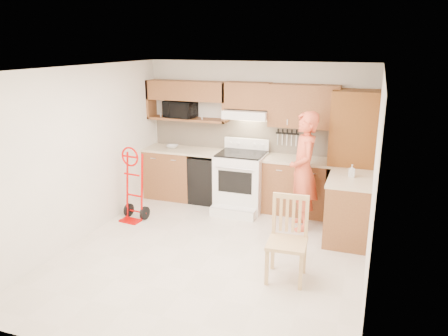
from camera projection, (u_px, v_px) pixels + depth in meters
The scene contains 28 objects.
floor at pixel (212, 255), 5.97m from camera, with size 4.00×4.50×0.02m, color beige.
ceiling at pixel (210, 67), 5.26m from camera, with size 4.00×4.50×0.02m, color white.
wall_back at pixel (257, 134), 7.66m from camera, with size 4.00×0.02×2.50m, color white.
wall_front at pixel (113, 239), 3.57m from camera, with size 4.00×0.02×2.50m, color white.
wall_left at pixel (81, 154), 6.25m from camera, with size 0.02×4.50×2.50m, color white.
wall_right at pixel (375, 183), 4.98m from camera, with size 0.02×4.50×2.50m, color white.
backsplash at pixel (257, 137), 7.65m from camera, with size 3.92×0.03×0.55m, color beige.
lower_cab_left at pixel (172, 173), 8.10m from camera, with size 0.90×0.60×0.90m, color brown.
dishwasher at pixel (209, 179), 7.87m from camera, with size 0.60×0.60×0.85m, color black.
lower_cab_right at pixel (298, 187), 7.34m from camera, with size 1.14×0.60×0.90m, color brown.
countertop_left at pixel (186, 150), 7.87m from camera, with size 1.50×0.63×0.04m, color beige.
countertop_right at pixel (300, 160), 7.21m from camera, with size 1.14×0.63×0.04m, color beige.
cab_return_right at pixel (348, 210), 6.34m from camera, with size 0.60×1.00×0.90m, color brown.
countertop_return at pixel (351, 179), 6.21m from camera, with size 0.63×1.00×0.04m, color beige.
pantry_tall at pixel (352, 157), 6.91m from camera, with size 0.70×0.60×2.10m, color brown.
upper_cab_left at pixel (187, 91), 7.70m from camera, with size 1.50×0.33×0.34m, color brown.
upper_shelf_mw at pixel (188, 119), 7.84m from camera, with size 1.50×0.33×0.04m, color brown.
upper_cab_center at pixel (248, 95), 7.35m from camera, with size 0.76×0.33×0.44m, color brown.
upper_cab_right at pixel (304, 106), 7.09m from camera, with size 1.14×0.33×0.70m, color brown.
range_hood at pixel (247, 114), 7.38m from camera, with size 0.76×0.46×0.14m, color white.
knife_strip at pixel (287, 137), 7.44m from camera, with size 0.40×0.05×0.29m, color black, non-canonical shape.
microwave at pixel (180, 109), 7.84m from camera, with size 0.55×0.37×0.30m, color black.
range at pixel (240, 177), 7.41m from camera, with size 0.80×1.06×1.18m, color white, non-canonical shape.
person at pixel (303, 171), 6.59m from camera, with size 0.67×0.44×1.83m, color #D85636.
hand_truck at pixel (132, 188), 6.98m from camera, with size 0.44×0.40×1.11m, color #BF0503, non-canonical shape.
dining_chair at pixel (287, 240), 5.21m from camera, with size 0.46×0.51×1.03m, color tan, non-canonical shape.
soap_bottle at pixel (352, 171), 6.22m from camera, with size 0.08×0.08×0.18m, color white.
bowl at pixel (172, 147), 7.94m from camera, with size 0.22×0.22×0.05m, color white.
Camera 1 is at (1.94, -5.04, 2.80)m, focal length 34.78 mm.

